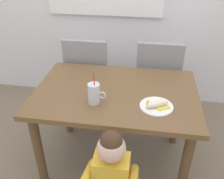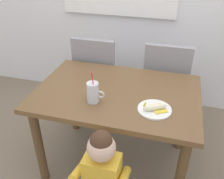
% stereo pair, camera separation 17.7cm
% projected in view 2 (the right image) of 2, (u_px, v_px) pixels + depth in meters
% --- Properties ---
extents(ground_plane, '(24.00, 24.00, 0.00)m').
position_uv_depth(ground_plane, '(116.00, 161.00, 2.27)').
color(ground_plane, '#7A6B56').
extents(dining_table, '(1.24, 0.84, 0.76)m').
position_uv_depth(dining_table, '(117.00, 103.00, 1.93)').
color(dining_table, brown).
rests_on(dining_table, ground).
extents(dining_chair_left, '(0.44, 0.45, 0.96)m').
position_uv_depth(dining_chair_left, '(98.00, 74.00, 2.56)').
color(dining_chair_left, gray).
rests_on(dining_chair_left, ground).
extents(dining_chair_right, '(0.44, 0.45, 0.96)m').
position_uv_depth(dining_chair_right, '(165.00, 82.00, 2.43)').
color(dining_chair_right, gray).
rests_on(dining_chair_right, ground).
extents(toddler_standing, '(0.33, 0.24, 0.84)m').
position_uv_depth(toddler_standing, '(102.00, 171.00, 1.51)').
color(toddler_standing, '#3F4760').
rests_on(toddler_standing, ground).
extents(milk_cup, '(0.13, 0.08, 0.25)m').
position_uv_depth(milk_cup, '(93.00, 93.00, 1.72)').
color(milk_cup, silver).
rests_on(milk_cup, dining_table).
extents(snack_plate, '(0.23, 0.23, 0.01)m').
position_uv_depth(snack_plate, '(154.00, 109.00, 1.66)').
color(snack_plate, white).
rests_on(snack_plate, dining_table).
extents(peeled_banana, '(0.18, 0.14, 0.07)m').
position_uv_depth(peeled_banana, '(155.00, 107.00, 1.64)').
color(peeled_banana, '#F4EAC6').
rests_on(peeled_banana, snack_plate).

